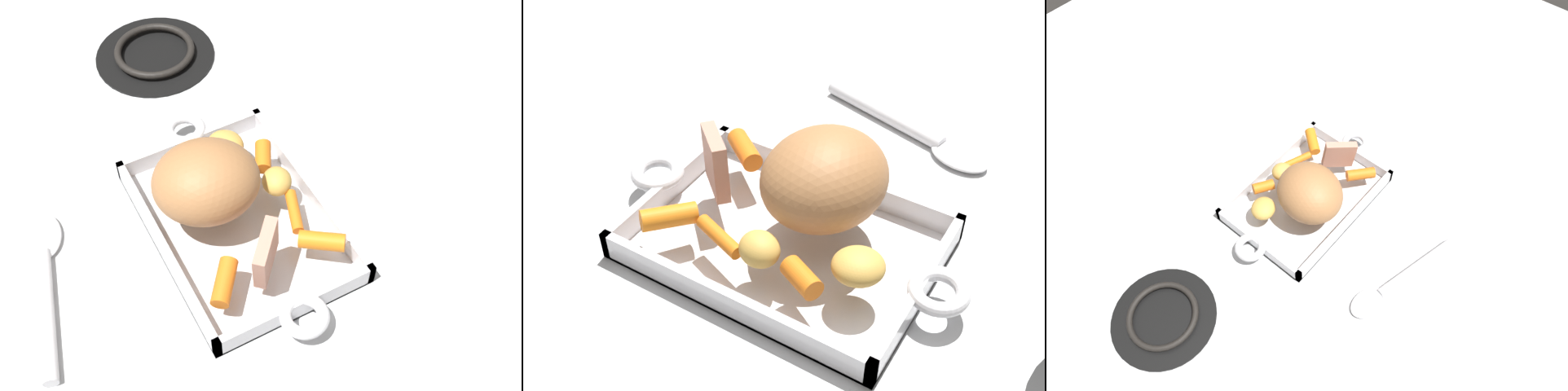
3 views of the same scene
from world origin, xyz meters
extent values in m
plane|color=silver|center=(0.00, 0.00, 0.00)|extent=(1.91, 1.91, 0.00)
cube|color=silver|center=(0.00, 0.00, 0.00)|extent=(0.31, 0.22, 0.01)
cube|color=silver|center=(0.00, 0.10, 0.02)|extent=(0.31, 0.01, 0.03)
cube|color=silver|center=(0.00, -0.10, 0.02)|extent=(0.31, 0.01, 0.03)
cube|color=silver|center=(0.15, 0.00, 0.02)|extent=(0.01, 0.22, 0.03)
cube|color=silver|center=(-0.15, 0.00, 0.02)|extent=(0.01, 0.22, 0.03)
torus|color=silver|center=(0.17, 0.00, 0.03)|extent=(0.06, 0.06, 0.01)
torus|color=silver|center=(-0.17, 0.00, 0.03)|extent=(0.06, 0.06, 0.01)
ellipsoid|color=#A76F42|center=(0.03, 0.03, 0.08)|extent=(0.15, 0.16, 0.09)
cube|color=tan|center=(-0.09, 0.01, 0.07)|extent=(0.06, 0.06, 0.07)
cylinder|color=orange|center=(0.06, -0.07, 0.05)|extent=(0.05, 0.04, 0.03)
cylinder|color=orange|center=(-0.04, -0.06, 0.04)|extent=(0.06, 0.03, 0.02)
cylinder|color=orange|center=(-0.09, 0.07, 0.05)|extent=(0.06, 0.05, 0.03)
cylinder|color=orange|center=(-0.10, -0.06, 0.05)|extent=(0.05, 0.06, 0.03)
ellipsoid|color=gold|center=(0.10, -0.03, 0.05)|extent=(0.07, 0.07, 0.03)
ellipsoid|color=gold|center=(0.01, -0.06, 0.05)|extent=(0.05, 0.05, 0.03)
cylinder|color=black|center=(0.36, -0.03, 0.00)|extent=(0.19, 0.19, 0.01)
torus|color=black|center=(0.36, -0.03, 0.01)|extent=(0.13, 0.13, 0.01)
cylinder|color=white|center=(-0.01, 0.26, 0.01)|extent=(0.18, 0.06, 0.02)
ellipsoid|color=white|center=(0.10, 0.23, 0.01)|extent=(0.09, 0.07, 0.01)
camera|label=1|loc=(-0.49, 0.23, 0.77)|focal=49.20mm
camera|label=2|loc=(0.27, -0.44, 0.53)|focal=48.18mm
camera|label=3|loc=(0.41, 0.34, 0.83)|focal=32.53mm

